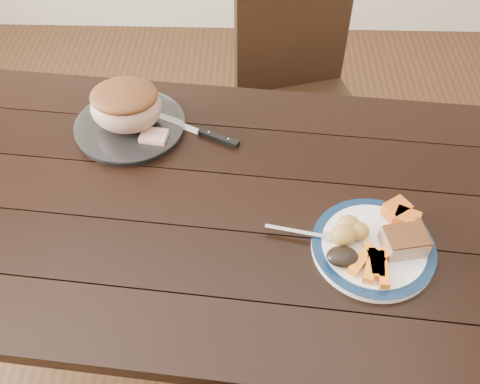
{
  "coord_description": "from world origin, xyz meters",
  "views": [
    {
      "loc": [
        0.1,
        -0.86,
        1.74
      ],
      "look_at": [
        0.08,
        -0.02,
        0.8
      ],
      "focal_mm": 40.0,
      "sensor_mm": 36.0,
      "label": 1
    }
  ],
  "objects_px": {
    "pork_slice": "(404,242)",
    "fork": "(309,234)",
    "dinner_plate": "(373,248)",
    "dining_table": "(209,222)",
    "chair_far": "(299,90)",
    "serving_platter": "(130,127)",
    "carving_knife": "(206,134)",
    "roast_joint": "(126,107)"
  },
  "relations": [
    {
      "from": "dining_table",
      "to": "fork",
      "type": "height_order",
      "value": "fork"
    },
    {
      "from": "dining_table",
      "to": "chair_far",
      "type": "distance_m",
      "value": 0.8
    },
    {
      "from": "pork_slice",
      "to": "fork",
      "type": "height_order",
      "value": "pork_slice"
    },
    {
      "from": "roast_joint",
      "to": "chair_far",
      "type": "bearing_deg",
      "value": 43.86
    },
    {
      "from": "serving_platter",
      "to": "roast_joint",
      "type": "relative_size",
      "value": 1.54
    },
    {
      "from": "serving_platter",
      "to": "pork_slice",
      "type": "height_order",
      "value": "pork_slice"
    },
    {
      "from": "pork_slice",
      "to": "carving_knife",
      "type": "distance_m",
      "value": 0.6
    },
    {
      "from": "carving_knife",
      "to": "chair_far",
      "type": "bearing_deg",
      "value": 85.46
    },
    {
      "from": "serving_platter",
      "to": "roast_joint",
      "type": "bearing_deg",
      "value": 180.0
    },
    {
      "from": "fork",
      "to": "carving_knife",
      "type": "height_order",
      "value": "fork"
    },
    {
      "from": "dining_table",
      "to": "serving_platter",
      "type": "distance_m",
      "value": 0.35
    },
    {
      "from": "fork",
      "to": "carving_knife",
      "type": "xyz_separation_m",
      "value": [
        -0.26,
        0.35,
        -0.01
      ]
    },
    {
      "from": "chair_far",
      "to": "serving_platter",
      "type": "height_order",
      "value": "chair_far"
    },
    {
      "from": "pork_slice",
      "to": "chair_far",
      "type": "bearing_deg",
      "value": 101.02
    },
    {
      "from": "fork",
      "to": "dinner_plate",
      "type": "bearing_deg",
      "value": 1.41
    },
    {
      "from": "carving_knife",
      "to": "roast_joint",
      "type": "bearing_deg",
      "value": -159.02
    },
    {
      "from": "dinner_plate",
      "to": "fork",
      "type": "relative_size",
      "value": 1.57
    },
    {
      "from": "dining_table",
      "to": "fork",
      "type": "xyz_separation_m",
      "value": [
        0.24,
        -0.12,
        0.11
      ]
    },
    {
      "from": "dinner_plate",
      "to": "pork_slice",
      "type": "height_order",
      "value": "pork_slice"
    },
    {
      "from": "roast_joint",
      "to": "pork_slice",
      "type": "bearing_deg",
      "value": -30.25
    },
    {
      "from": "chair_far",
      "to": "serving_platter",
      "type": "bearing_deg",
      "value": 27.25
    },
    {
      "from": "pork_slice",
      "to": "carving_knife",
      "type": "xyz_separation_m",
      "value": [
        -0.47,
        0.38,
        -0.03
      ]
    },
    {
      "from": "carving_knife",
      "to": "pork_slice",
      "type": "bearing_deg",
      "value": -13.1
    },
    {
      "from": "dinner_plate",
      "to": "fork",
      "type": "xyz_separation_m",
      "value": [
        -0.14,
        0.02,
        0.01
      ]
    },
    {
      "from": "serving_platter",
      "to": "carving_knife",
      "type": "xyz_separation_m",
      "value": [
        0.21,
        -0.02,
        -0.0
      ]
    },
    {
      "from": "fork",
      "to": "roast_joint",
      "type": "relative_size",
      "value": 0.93
    },
    {
      "from": "dinner_plate",
      "to": "pork_slice",
      "type": "xyz_separation_m",
      "value": [
        0.06,
        -0.01,
        0.03
      ]
    },
    {
      "from": "serving_platter",
      "to": "fork",
      "type": "distance_m",
      "value": 0.6
    },
    {
      "from": "dinner_plate",
      "to": "roast_joint",
      "type": "distance_m",
      "value": 0.73
    },
    {
      "from": "chair_far",
      "to": "dinner_plate",
      "type": "xyz_separation_m",
      "value": [
        0.11,
        -0.88,
        0.23
      ]
    },
    {
      "from": "serving_platter",
      "to": "pork_slice",
      "type": "distance_m",
      "value": 0.79
    },
    {
      "from": "pork_slice",
      "to": "fork",
      "type": "relative_size",
      "value": 0.51
    },
    {
      "from": "serving_platter",
      "to": "carving_knife",
      "type": "bearing_deg",
      "value": -4.86
    },
    {
      "from": "dinner_plate",
      "to": "serving_platter",
      "type": "bearing_deg",
      "value": 147.65
    },
    {
      "from": "carving_knife",
      "to": "fork",
      "type": "bearing_deg",
      "value": -27.15
    },
    {
      "from": "pork_slice",
      "to": "fork",
      "type": "xyz_separation_m",
      "value": [
        -0.21,
        0.03,
        -0.02
      ]
    },
    {
      "from": "fork",
      "to": "carving_knife",
      "type": "relative_size",
      "value": 0.6
    },
    {
      "from": "roast_joint",
      "to": "carving_knife",
      "type": "bearing_deg",
      "value": -4.86
    },
    {
      "from": "dining_table",
      "to": "dinner_plate",
      "type": "distance_m",
      "value": 0.42
    },
    {
      "from": "dining_table",
      "to": "carving_knife",
      "type": "distance_m",
      "value": 0.25
    },
    {
      "from": "serving_platter",
      "to": "pork_slice",
      "type": "relative_size",
      "value": 3.24
    },
    {
      "from": "pork_slice",
      "to": "dining_table",
      "type": "bearing_deg",
      "value": 161.76
    }
  ]
}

